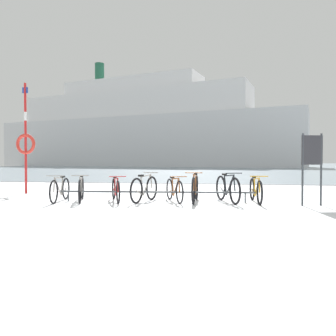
# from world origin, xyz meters

# --- Properties ---
(ground) EXTENTS (80.00, 132.00, 0.08)m
(ground) POSITION_xyz_m (0.00, 53.90, -0.04)
(ground) COLOR white
(bike_rack) EXTENTS (5.49, 0.53, 0.31)m
(bike_rack) POSITION_xyz_m (-0.80, 2.64, 0.27)
(bike_rack) COLOR #4C5156
(bike_rack) RESTS_ON ground
(bicycle_0) EXTENTS (0.46, 1.69, 0.76)m
(bicycle_0) POSITION_xyz_m (-3.45, 2.30, 0.34)
(bicycle_0) COLOR black
(bicycle_0) RESTS_ON ground
(bicycle_1) EXTENTS (0.70, 1.66, 0.76)m
(bicycle_1) POSITION_xyz_m (-2.89, 2.44, 0.35)
(bicycle_1) COLOR black
(bicycle_1) RESTS_ON ground
(bicycle_2) EXTENTS (0.77, 1.55, 0.74)m
(bicycle_2) POSITION_xyz_m (-1.91, 2.57, 0.34)
(bicycle_2) COLOR black
(bicycle_2) RESTS_ON ground
(bicycle_3) EXTENTS (0.54, 1.62, 0.82)m
(bicycle_3) POSITION_xyz_m (-1.10, 2.63, 0.37)
(bicycle_3) COLOR black
(bicycle_3) RESTS_ON ground
(bicycle_4) EXTENTS (0.75, 1.51, 0.74)m
(bicycle_4) POSITION_xyz_m (-0.28, 2.78, 0.34)
(bicycle_4) COLOR black
(bicycle_4) RESTS_ON ground
(bicycle_5) EXTENTS (0.46, 1.79, 0.85)m
(bicycle_5) POSITION_xyz_m (0.30, 2.79, 0.38)
(bicycle_5) COLOR black
(bicycle_5) RESTS_ON ground
(bicycle_6) EXTENTS (0.72, 1.67, 0.84)m
(bicycle_6) POSITION_xyz_m (1.19, 2.89, 0.38)
(bicycle_6) COLOR black
(bicycle_6) RESTS_ON ground
(bicycle_7) EXTENTS (0.46, 1.72, 0.76)m
(bicycle_7) POSITION_xyz_m (1.95, 2.94, 0.34)
(bicycle_7) COLOR black
(bicycle_7) RESTS_ON ground
(info_sign) EXTENTS (0.54, 0.18, 1.85)m
(info_sign) POSITION_xyz_m (3.31, 2.55, 1.25)
(info_sign) COLOR #33383D
(info_sign) RESTS_ON ground
(rescue_post) EXTENTS (0.72, 0.11, 3.84)m
(rescue_post) POSITION_xyz_m (-5.71, 4.24, 1.83)
(rescue_post) COLOR red
(rescue_post) RESTS_ON ground
(ferry_ship) EXTENTS (60.35, 24.84, 20.49)m
(ferry_ship) POSITION_xyz_m (-15.23, 56.30, 6.87)
(ferry_ship) COLOR silver
(ferry_ship) RESTS_ON ground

